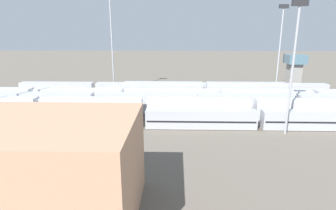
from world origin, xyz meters
TOP-DOWN VIEW (x-y plane):
  - ground_plane at (0.00, 0.00)m, footprint 400.00×400.00m
  - track_bed_0 at (0.00, -15.00)m, footprint 140.00×2.80m
  - track_bed_1 at (0.00, -10.00)m, footprint 140.00×2.80m
  - track_bed_2 at (0.00, -5.00)m, footprint 140.00×2.80m
  - track_bed_3 at (0.00, 0.00)m, footprint 140.00×2.80m
  - track_bed_4 at (0.00, 5.00)m, footprint 140.00×2.80m
  - track_bed_5 at (0.00, 10.00)m, footprint 140.00×2.80m
  - track_bed_6 at (0.00, 15.00)m, footprint 140.00×2.80m
  - train_on_track_4 at (-4.32, 5.00)m, footprint 95.60×3.00m
  - train_on_track_3 at (1.36, 0.00)m, footprint 119.80×3.06m
  - train_on_track_6 at (-2.93, 15.00)m, footprint 114.80×3.06m
  - train_on_track_0 at (1.55, -15.00)m, footprint 95.60×3.00m
  - train_on_track_2 at (-14.22, -5.00)m, footprint 95.60×3.06m
  - train_on_track_1 at (-8.17, -10.00)m, footprint 47.20×3.06m
  - train_on_track_5 at (-4.91, 10.00)m, footprint 119.80×3.00m
  - light_mast_0 at (20.54, -18.99)m, footprint 2.80×0.70m
  - light_mast_2 at (-31.91, -18.59)m, footprint 2.80×0.70m
  - light_mast_3 at (-21.72, 17.85)m, footprint 2.80×0.70m
  - control_tower at (-39.89, -25.17)m, footprint 6.00×6.00m

SIDE VIEW (x-z plane):
  - ground_plane at x=0.00m, z-range 0.00..0.00m
  - track_bed_0 at x=0.00m, z-range 0.00..0.12m
  - track_bed_1 at x=0.00m, z-range 0.00..0.12m
  - track_bed_2 at x=0.00m, z-range 0.00..0.12m
  - track_bed_3 at x=0.00m, z-range 0.00..0.12m
  - track_bed_4 at x=0.00m, z-range 0.00..0.12m
  - track_bed_5 at x=0.00m, z-range 0.00..0.12m
  - track_bed_6 at x=0.00m, z-range 0.00..0.12m
  - train_on_track_2 at x=-14.22m, z-range 0.11..3.91m
  - train_on_track_0 at x=1.55m, z-range 0.12..3.92m
  - train_on_track_6 at x=-2.93m, z-range -0.14..4.26m
  - train_on_track_3 at x=1.36m, z-range 0.10..5.10m
  - train_on_track_1 at x=-8.17m, z-range 0.11..5.11m
  - train_on_track_4 at x=-4.32m, z-range 0.12..5.12m
  - train_on_track_5 at x=-4.91m, z-range 0.12..5.12m
  - control_tower at x=-39.89m, z-range 1.07..12.98m
  - light_mast_3 at x=-21.72m, z-range 3.64..28.96m
  - light_mast_2 at x=-31.91m, z-range 3.74..31.08m
  - light_mast_0 at x=20.54m, z-range 3.91..35.47m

